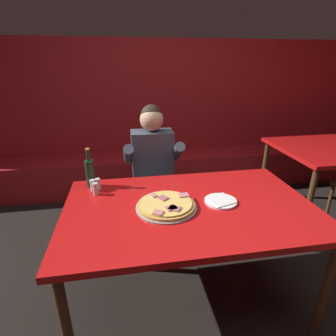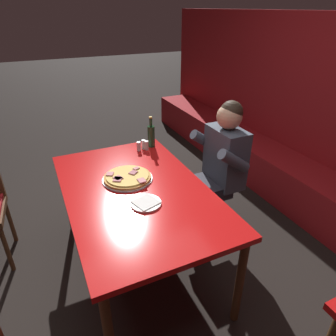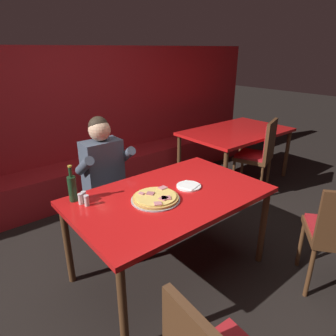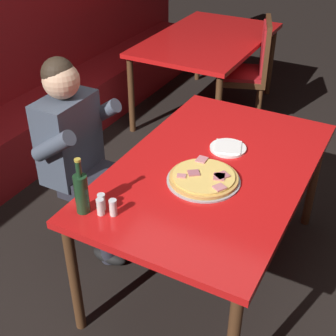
{
  "view_description": "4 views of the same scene",
  "coord_description": "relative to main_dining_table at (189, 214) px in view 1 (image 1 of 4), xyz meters",
  "views": [
    {
      "loc": [
        -0.38,
        -1.43,
        1.62
      ],
      "look_at": [
        -0.08,
        0.34,
        0.89
      ],
      "focal_mm": 28.0,
      "sensor_mm": 36.0,
      "label": 1
    },
    {
      "loc": [
        1.77,
        -0.56,
        1.94
      ],
      "look_at": [
        0.1,
        0.21,
        0.94
      ],
      "focal_mm": 32.0,
      "sensor_mm": 36.0,
      "label": 2
    },
    {
      "loc": [
        -1.4,
        -1.67,
        1.87
      ],
      "look_at": [
        0.11,
        0.16,
        0.91
      ],
      "focal_mm": 32.0,
      "sensor_mm": 36.0,
      "label": 3
    },
    {
      "loc": [
        -2.0,
        -0.79,
        2.16
      ],
      "look_at": [
        -0.11,
        0.22,
        0.75
      ],
      "focal_mm": 50.0,
      "sensor_mm": 36.0,
      "label": 4
    }
  ],
  "objects": [
    {
      "name": "ground_plane",
      "position": [
        0.0,
        0.0,
        -0.7
      ],
      "size": [
        24.0,
        24.0,
        0.0
      ],
      "primitive_type": "plane",
      "color": "black"
    },
    {
      "name": "booth_wall_panel",
      "position": [
        0.0,
        2.18,
        0.25
      ],
      "size": [
        6.8,
        0.16,
        1.9
      ],
      "primitive_type": "cube",
      "color": "#A3191E",
      "rests_on": "ground_plane"
    },
    {
      "name": "booth_bench",
      "position": [
        0.0,
        1.86,
        -0.47
      ],
      "size": [
        6.46,
        0.48,
        0.46
      ],
      "primitive_type": "cube",
      "color": "#A3191E",
      "rests_on": "ground_plane"
    },
    {
      "name": "main_dining_table",
      "position": [
        0.0,
        0.0,
        0.0
      ],
      "size": [
        1.59,
        0.99,
        0.77
      ],
      "color": "#4C2D19",
      "rests_on": "ground_plane"
    },
    {
      "name": "pizza",
      "position": [
        -0.15,
        -0.01,
        0.09
      ],
      "size": [
        0.38,
        0.38,
        0.05
      ],
      "color": "#9E9EA3",
      "rests_on": "main_dining_table"
    },
    {
      "name": "plate_white_paper",
      "position": [
        0.21,
        -0.0,
        0.08
      ],
      "size": [
        0.21,
        0.21,
        0.02
      ],
      "color": "white",
      "rests_on": "main_dining_table"
    },
    {
      "name": "beer_bottle",
      "position": [
        -0.65,
        0.39,
        0.18
      ],
      "size": [
        0.07,
        0.07,
        0.29
      ],
      "color": "#19381E",
      "rests_on": "main_dining_table"
    },
    {
      "name": "shaker_parmesan",
      "position": [
        -0.63,
        0.3,
        0.11
      ],
      "size": [
        0.04,
        0.04,
        0.09
      ],
      "color": "silver",
      "rests_on": "main_dining_table"
    },
    {
      "name": "shaker_black_pepper",
      "position": [
        -0.59,
        0.32,
        0.11
      ],
      "size": [
        0.04,
        0.04,
        0.09
      ],
      "color": "silver",
      "rests_on": "main_dining_table"
    },
    {
      "name": "shaker_oregano",
      "position": [
        -0.61,
        0.25,
        0.11
      ],
      "size": [
        0.04,
        0.04,
        0.09
      ],
      "color": "silver",
      "rests_on": "main_dining_table"
    },
    {
      "name": "diner_seated_blue_shirt",
      "position": [
        -0.14,
        0.79,
        0.01
      ],
      "size": [
        0.53,
        0.53,
        1.27
      ],
      "color": "black",
      "rests_on": "ground_plane"
    }
  ]
}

